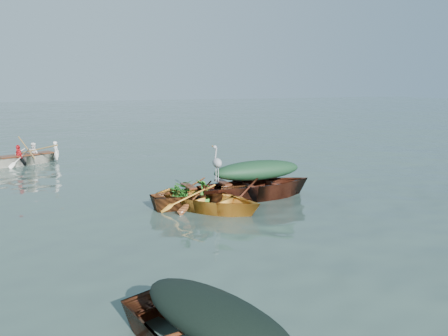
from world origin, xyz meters
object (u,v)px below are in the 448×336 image
at_px(yellow_dinghy, 208,210).
at_px(rowed_boat, 27,164).
at_px(heron, 217,169).
at_px(green_tarp_boat, 257,199).
at_px(open_wooden_boat, 206,205).

relative_size(yellow_dinghy, rowed_boat, 0.96).
bearing_deg(yellow_dinghy, heron, 5.19).
relative_size(green_tarp_boat, open_wooden_boat, 1.15).
relative_size(green_tarp_boat, rowed_boat, 1.27).
bearing_deg(heron, yellow_dinghy, -174.81).
bearing_deg(green_tarp_boat, yellow_dinghy, 107.07).
height_order(green_tarp_boat, open_wooden_boat, green_tarp_boat).
bearing_deg(yellow_dinghy, green_tarp_boat, -21.69).
distance_m(yellow_dinghy, green_tarp_boat, 1.68).
height_order(open_wooden_boat, rowed_boat, open_wooden_boat).
relative_size(open_wooden_boat, rowed_boat, 1.11).
xyz_separation_m(open_wooden_boat, rowed_boat, (-4.59, 7.83, 0.00)).
height_order(rowed_boat, heron, heron).
xyz_separation_m(open_wooden_boat, heron, (0.27, -0.10, 0.93)).
relative_size(yellow_dinghy, heron, 3.72).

